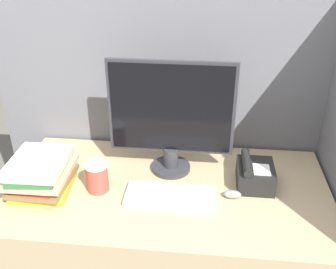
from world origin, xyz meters
TOP-DOWN VIEW (x-y plane):
  - cubicle_panel_rear at (0.00, 0.76)m, footprint 1.76×0.04m
  - desk at (0.00, 0.36)m, footprint 1.36×0.73m
  - monitor at (-0.00, 0.51)m, footprint 0.54×0.17m
  - keyboard at (0.02, 0.29)m, footprint 0.37×0.15m
  - mouse at (0.27, 0.32)m, footprint 0.07×0.04m
  - coffee_cup at (-0.29, 0.32)m, footprint 0.09×0.09m
  - book_stack at (-0.52, 0.30)m, footprint 0.25×0.28m
  - desk_telephone at (0.36, 0.43)m, footprint 0.15×0.18m

SIDE VIEW (x-z plane):
  - desk at x=0.00m, z-range 0.00..0.75m
  - keyboard at x=0.02m, z-range 0.75..0.77m
  - mouse at x=0.27m, z-range 0.75..0.79m
  - cubicle_panel_rear at x=0.00m, z-range 0.00..1.54m
  - desk_telephone at x=0.36m, z-range 0.74..0.87m
  - coffee_cup at x=-0.29m, z-range 0.75..0.88m
  - book_stack at x=-0.52m, z-range 0.75..0.90m
  - monitor at x=0.00m, z-range 0.76..1.26m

